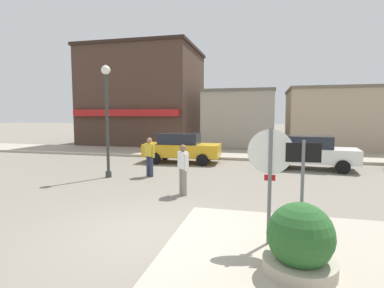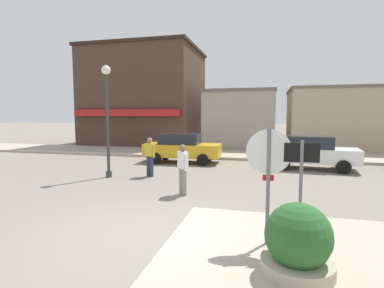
{
  "view_description": "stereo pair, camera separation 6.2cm",
  "coord_description": "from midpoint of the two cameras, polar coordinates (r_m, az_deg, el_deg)",
  "views": [
    {
      "loc": [
        2.4,
        -5.85,
        2.53
      ],
      "look_at": [
        -0.12,
        4.5,
        1.5
      ],
      "focal_mm": 28.0,
      "sensor_mm": 36.0,
      "label": 1
    },
    {
      "loc": [
        2.46,
        -5.84,
        2.53
      ],
      "look_at": [
        -0.12,
        4.5,
        1.5
      ],
      "focal_mm": 28.0,
      "sensor_mm": 36.0,
      "label": 2
    }
  ],
  "objects": [
    {
      "name": "lamp_post",
      "position": [
        12.54,
        -15.75,
        7.28
      ],
      "size": [
        0.36,
        0.36,
        4.54
      ],
      "color": "#333833",
      "rests_on": "ground"
    },
    {
      "name": "sidewalk_corner",
      "position": [
        5.72,
        29.06,
        -20.65
      ],
      "size": [
        6.4,
        4.8,
        0.15
      ],
      "primitive_type": "cube",
      "color": "#A89E8C",
      "rests_on": "ground"
    },
    {
      "name": "stop_sign",
      "position": [
        5.65,
        14.65,
        -5.0
      ],
      "size": [
        0.82,
        0.08,
        2.3
      ],
      "color": "slate",
      "rests_on": "ground"
    },
    {
      "name": "building_storefront_left_mid",
      "position": [
        24.21,
        27.24,
        4.18
      ],
      "size": [
        7.91,
        5.91,
        4.43
      ],
      "color": "tan",
      "rests_on": "ground"
    },
    {
      "name": "building_corner_shop",
      "position": [
        26.54,
        -8.73,
        8.77
      ],
      "size": [
        9.19,
        8.02,
        8.11
      ],
      "color": "#473328",
      "rests_on": "ground"
    },
    {
      "name": "building_storefront_left_near",
      "position": [
        24.72,
        9.5,
        4.67
      ],
      "size": [
        5.2,
        7.68,
        4.38
      ],
      "color": "#9E9384",
      "rests_on": "ground"
    },
    {
      "name": "kerb_far",
      "position": [
        19.0,
        6.55,
        -1.93
      ],
      "size": [
        80.0,
        4.0,
        0.15
      ],
      "primitive_type": "cube",
      "color": "#A89E8C",
      "rests_on": "ground"
    },
    {
      "name": "parked_car_nearest",
      "position": [
        15.99,
        -1.78,
        -0.65
      ],
      "size": [
        4.04,
        1.96,
        1.56
      ],
      "color": "gold",
      "rests_on": "ground"
    },
    {
      "name": "pedestrian_crossing_near",
      "position": [
        12.42,
        -7.89,
        -2.22
      ],
      "size": [
        0.54,
        0.35,
        1.61
      ],
      "color": "#2D334C",
      "rests_on": "ground"
    },
    {
      "name": "pedestrian_crossing_far",
      "position": [
        9.48,
        -1.58,
        -4.58
      ],
      "size": [
        0.43,
        0.47,
        1.61
      ],
      "color": "gray",
      "rests_on": "ground"
    },
    {
      "name": "planter",
      "position": [
        5.04,
        19.84,
        -17.82
      ],
      "size": [
        1.1,
        1.1,
        1.23
      ],
      "color": "#ADA38E",
      "rests_on": "ground"
    },
    {
      "name": "ground_plane",
      "position": [
        6.82,
        -8.25,
        -16.33
      ],
      "size": [
        160.0,
        160.0,
        0.0
      ],
      "primitive_type": "plane",
      "color": "gray"
    },
    {
      "name": "one_way_sign",
      "position": [
        5.64,
        20.31,
        -7.12
      ],
      "size": [
        0.6,
        0.07,
        2.1
      ],
      "color": "slate",
      "rests_on": "ground"
    },
    {
      "name": "parked_car_second",
      "position": [
        15.14,
        21.92,
        -1.4
      ],
      "size": [
        4.16,
        2.2,
        1.56
      ],
      "color": "white",
      "rests_on": "ground"
    }
  ]
}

